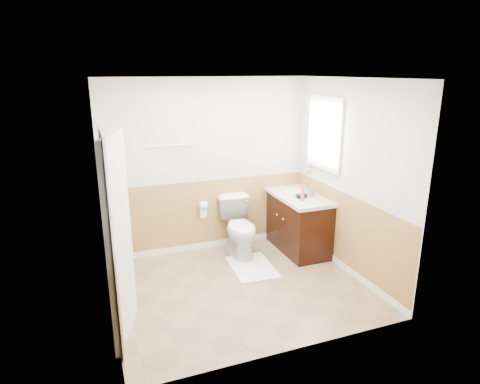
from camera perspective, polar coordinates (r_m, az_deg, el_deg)
name	(u,v)px	position (r m, az deg, el deg)	size (l,w,h in m)	color
floor	(240,287)	(5.25, -0.05, -12.99)	(3.00, 3.00, 0.00)	#8C7051
ceiling	(240,78)	(4.57, -0.06, 15.47)	(3.00, 3.00, 0.00)	white
wall_back	(208,167)	(5.95, -4.49, 3.50)	(3.00, 3.00, 0.00)	silver
wall_front	(292,229)	(3.64, 7.23, -5.12)	(3.00, 3.00, 0.00)	silver
wall_left	(104,205)	(4.48, -18.33, -1.67)	(3.00, 3.00, 0.00)	silver
wall_right	(349,179)	(5.45, 14.86, 1.79)	(3.00, 3.00, 0.00)	silver
wainscot_back	(209,216)	(6.15, -4.31, -3.34)	(3.00, 3.00, 0.00)	tan
wainscot_front	(289,304)	(3.98, 6.75, -15.15)	(3.00, 3.00, 0.00)	tan
wainscot_left	(111,270)	(4.75, -17.37, -10.29)	(2.60, 2.60, 0.00)	tan
wainscot_right	(344,233)	(5.68, 14.21, -5.56)	(2.60, 2.60, 0.00)	tan
toilet	(239,227)	(5.95, -0.07, -4.92)	(0.46, 0.81, 0.82)	white
bath_mat	(252,267)	(5.70, 1.66, -10.33)	(0.55, 0.80, 0.02)	white
vanity_cabinet	(298,224)	(6.17, 8.03, -4.39)	(0.55, 1.10, 0.80)	black
vanity_knob_left	(283,219)	(5.90, 5.99, -3.74)	(0.03, 0.03, 0.03)	silver
vanity_knob_right	(277,215)	(6.07, 5.15, -3.14)	(0.03, 0.03, 0.03)	silver
countertop	(299,197)	(6.03, 8.11, -0.63)	(0.60, 1.15, 0.05)	silver
sink_basin	(294,191)	(6.15, 7.54, 0.08)	(0.36, 0.36, 0.02)	white
faucet	(305,186)	(6.22, 9.02, 0.77)	(0.02, 0.02, 0.14)	silver
lotion_bottle	(303,193)	(5.73, 8.64, -0.16)	(0.05, 0.05, 0.22)	#D73773
soap_dispenser	(311,191)	(5.95, 9.84, 0.21)	(0.08, 0.08, 0.18)	gray
hair_dryer_body	(302,196)	(5.86, 8.52, -0.53)	(0.07, 0.07, 0.14)	black
hair_dryer_handle	(296,196)	(5.94, 7.81, -0.58)	(0.03, 0.03, 0.07)	black
mirror_panel	(306,142)	(6.28, 9.09, 6.82)	(0.02, 0.35, 0.90)	silver
window_frame	(325,133)	(5.82, 11.63, 7.93)	(0.04, 0.80, 1.00)	white
window_glass	(326,133)	(5.83, 11.76, 7.93)	(0.01, 0.70, 0.90)	white
door	(119,240)	(4.14, -16.32, -6.39)	(0.05, 0.80, 2.04)	white
door_frame	(111,240)	(4.13, -17.38, -6.38)	(0.02, 0.92, 2.10)	white
door_knob	(123,234)	(4.47, -15.85, -5.57)	(0.06, 0.06, 0.06)	silver
towel_bar	(169,146)	(5.71, -9.76, 6.34)	(0.02, 0.02, 0.62)	silver
tp_holder_bar	(203,205)	(6.01, -5.10, -1.84)	(0.02, 0.02, 0.14)	silver
tp_roll	(203,205)	(6.01, -5.10, -1.84)	(0.11, 0.11, 0.10)	white
tp_sheet	(203,212)	(6.04, -5.07, -2.83)	(0.10, 0.01, 0.16)	white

